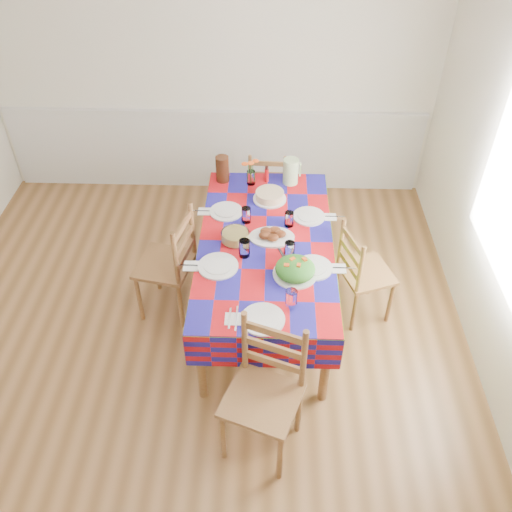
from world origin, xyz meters
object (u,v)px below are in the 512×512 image
Objects in this scene: meat_platter at (272,235)px; dining_table at (266,249)px; chair_near at (265,394)px; tea_pitcher at (222,169)px; chair_right at (362,274)px; chair_far at (268,188)px; chair_left at (170,265)px; green_pitcher at (291,171)px.

dining_table is at bearing -137.66° from meat_platter.
chair_near is at bearing -91.27° from meat_platter.
chair_right is at bearing -35.99° from tea_pitcher.
tea_pitcher is 0.28× the size of chair_far.
chair_near reaches higher than chair_right.
tea_pitcher is at bearing 168.41° from chair_left.
chair_far is at bearing 92.21° from meat_platter.
green_pitcher is (0.20, 0.83, 0.20)m from dining_table.
meat_platter is 0.82m from chair_right.
chair_left is at bearing -139.37° from green_pitcher.
chair_left is (-0.78, -0.01, -0.18)m from dining_table.
chair_far is at bearing 116.66° from green_pitcher.
chair_near is 1.21× the size of chair_far.
dining_table is 1.94× the size of chair_left.
chair_near reaches higher than chair_left.
tea_pitcher reaches higher than meat_platter.
chair_left reaches higher than dining_table.
chair_left reaches higher than chair_far.
meat_platter is 1.25m from chair_far.
meat_platter reaches higher than dining_table.
chair_far is at bearing 160.14° from chair_left.
tea_pitcher reaches higher than green_pitcher.
meat_platter is (0.04, 0.04, 0.11)m from dining_table.
chair_near is 1.46m from chair_left.
chair_right is at bearing -1.03° from dining_table.
chair_near is 1.44m from chair_right.
chair_right is (1.19, -0.86, -0.43)m from tea_pitcher.
green_pitcher is at bearing 76.35° from dining_table.
green_pitcher is at bearing 104.95° from chair_near.
chair_right is (1.56, -0.00, -0.05)m from chair_left.
chair_right is (0.77, 1.22, -0.06)m from chair_near.
green_pitcher is at bearing 142.71° from chair_left.
chair_far is at bearing 90.07° from dining_table.
green_pitcher is 0.27× the size of chair_far.
dining_table is 8.23× the size of tea_pitcher.
meat_platter is 0.34× the size of chair_near.
meat_platter is 0.93m from tea_pitcher.
dining_table is 0.13m from meat_platter.
chair_far is at bearing 12.53° from chair_right.
green_pitcher reaches higher than dining_table.
chair_near reaches higher than tea_pitcher.
tea_pitcher is 0.23× the size of chair_near.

